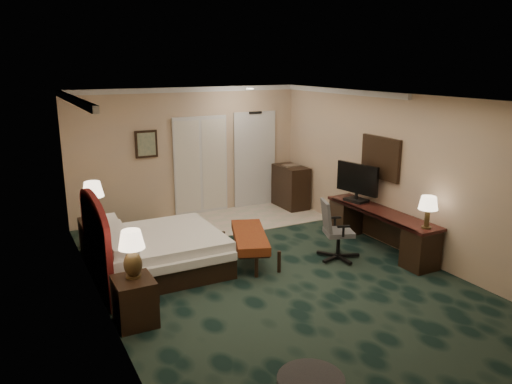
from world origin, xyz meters
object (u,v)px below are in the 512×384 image
nightstand_far (96,237)px  minibar (291,187)px  lamp_far (94,201)px  bed_bench (250,247)px  bed (160,252)px  nightstand_near (135,301)px  desk_chair (339,230)px  tv (357,183)px  desk (380,230)px  lamp_near (132,254)px

nightstand_far → minibar: size_ratio=0.64×
lamp_far → bed_bench: (2.19, -1.44, -0.70)m
bed → nightstand_near: 1.66m
lamp_far → desk_chair: bearing=-29.8°
desk_chair → nightstand_far: bearing=169.3°
nightstand_near → tv: tv is taller
desk → minibar: bearing=90.3°
nightstand_near → lamp_far: bearing=89.8°
lamp_far → minibar: 4.56m
tv → desk_chair: size_ratio=0.90×
lamp_near → desk: (4.44, 0.53, -0.55)m
lamp_far → nightstand_near: bearing=-90.2°
tv → nightstand_far: bearing=150.9°
nightstand_near → nightstand_far: size_ratio=0.98×
bed_bench → desk_chair: desk_chair is taller
lamp_far → bed: bearing=-55.8°
minibar → desk: bearing=-89.7°
bed → tv: (3.68, -0.20, 0.76)m
lamp_far → tv: size_ratio=0.74×
desk → minibar: minibar is taller
nightstand_far → desk_chair: 4.12m
nightstand_far → lamp_near: bearing=-89.6°
nightstand_near → minibar: bearing=38.7°
bed → lamp_near: 1.71m
bed → lamp_near: size_ratio=3.03×
bed → desk: 3.79m
nightstand_near → lamp_far: size_ratio=0.88×
bed → lamp_near: (-0.75, -1.41, 0.61)m
nightstand_far → desk: bearing=-24.8°
bed_bench → minibar: bearing=67.5°
tv → minibar: size_ratio=0.96×
bed → bed_bench: bearing=-12.4°
nightstand_far → desk_chair: desk_chair is taller
lamp_far → desk: bearing=-24.2°
nightstand_near → lamp_near: size_ratio=0.97×
nightstand_far → lamp_near: 2.66m
bed → desk_chair: 2.93m
desk_chair → desk: bearing=21.4°
nightstand_far → tv: 4.72m
nightstand_near → desk_chair: size_ratio=0.59×
minibar → bed: bearing=-150.3°
desk_chair → minibar: bearing=93.1°
desk_chair → nightstand_near: bearing=-151.3°
nightstand_far → tv: size_ratio=0.67×
lamp_near → tv: bearing=15.3°
lamp_far → lamp_near: bearing=-89.7°
bed → desk: desk is taller
nightstand_far → minibar: bearing=11.6°
minibar → desk_chair: bearing=-106.6°
bed → bed_bench: bed is taller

